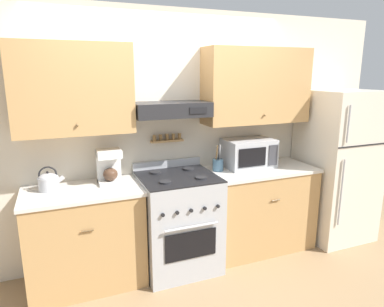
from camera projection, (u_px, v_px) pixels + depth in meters
The scene contains 10 objects.
ground_plane at pixel (188, 279), 3.28m from camera, with size 16.00×16.00×0.00m, color #937551.
wall_back at pixel (170, 120), 3.48m from camera, with size 5.20×0.46×2.55m.
counter_left at pixel (86, 237), 3.14m from camera, with size 1.03×0.63×0.92m.
counter_right at pixel (258, 208), 3.81m from camera, with size 1.19×0.63×0.92m.
stove_range at pixel (178, 222), 3.41m from camera, with size 0.73×0.72×1.04m.
refrigerator at pixel (336, 165), 4.01m from camera, with size 0.75×0.76×1.74m.
tea_kettle at pixel (49, 181), 2.99m from camera, with size 0.23×0.18×0.22m.
coffee_maker at pixel (109, 166), 3.19m from camera, with size 0.22×0.21×0.32m.
microwave at pixel (249, 153), 3.73m from camera, with size 0.53×0.37×0.31m.
utensil_crock at pixel (218, 164), 3.60m from camera, with size 0.11×0.11×0.28m.
Camera 1 is at (-1.05, -2.71, 1.93)m, focal length 32.00 mm.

